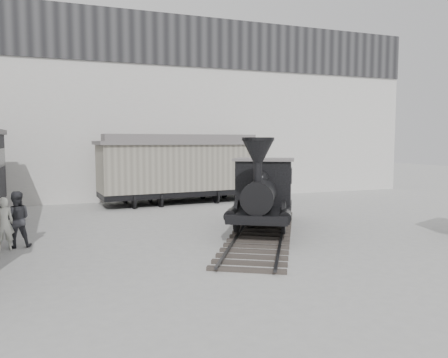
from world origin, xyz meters
name	(u,v)px	position (x,y,z in m)	size (l,w,h in m)	color
ground	(267,255)	(0.00, 0.00, 0.00)	(90.00, 90.00, 0.00)	#9E9E9B
north_wall	(162,108)	(0.00, 14.98, 5.55)	(34.00, 2.51, 11.00)	silver
locomotive	(263,198)	(1.46, 3.37, 1.31)	(6.90, 9.81, 3.55)	#3C3631
boxcar	(183,167)	(0.48, 12.03, 2.05)	(9.75, 3.77, 3.90)	black
visitor_a	(4,224)	(-7.74, 3.43, 0.87)	(0.64, 0.42, 1.74)	silver
visitor_b	(16,219)	(-7.39, 3.73, 0.94)	(0.91, 0.71, 1.88)	#36363C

